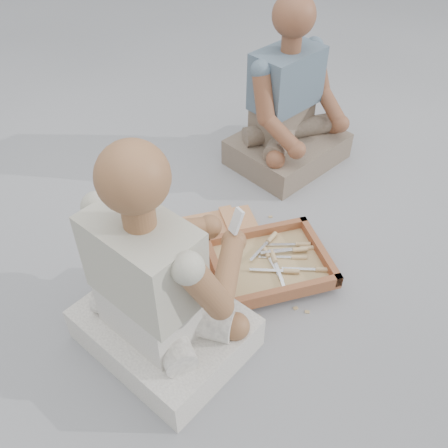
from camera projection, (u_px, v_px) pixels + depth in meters
ground at (266, 288)px, 2.23m from camera, size 60.00×60.00×0.00m
carved_panel at (198, 247)px, 2.39m from camera, size 0.74×0.59×0.04m
tool_tray at (269, 263)px, 2.25m from camera, size 0.61×0.54×0.07m
chisel_0 at (268, 255)px, 2.28m from camera, size 0.07×0.22×0.02m
chisel_1 at (275, 260)px, 2.25m from camera, size 0.10×0.21×0.02m
chisel_2 at (294, 257)px, 2.27m from camera, size 0.19×0.14×0.02m
chisel_3 at (319, 270)px, 2.21m from camera, size 0.19×0.14×0.02m
chisel_4 at (296, 250)px, 2.29m from camera, size 0.21×0.11×0.02m
chisel_5 at (269, 240)px, 2.34m from camera, size 0.21×0.10×0.02m
chisel_6 at (298, 244)px, 2.33m from camera, size 0.20×0.13×0.02m
chisel_7 at (286, 271)px, 2.20m from camera, size 0.19×0.14×0.02m
chisel_8 at (303, 248)px, 2.31m from camera, size 0.20×0.12×0.02m
wood_chip_0 at (307, 312)px, 2.13m from camera, size 0.02×0.02×0.00m
wood_chip_1 at (221, 265)px, 2.33m from camera, size 0.02×0.02×0.00m
wood_chip_2 at (327, 289)px, 2.22m from camera, size 0.02×0.02×0.00m
wood_chip_3 at (296, 308)px, 2.14m from camera, size 0.02×0.02×0.00m
wood_chip_4 at (258, 317)px, 2.11m from camera, size 0.02×0.02×0.00m
wood_chip_5 at (281, 282)px, 2.25m from camera, size 0.02×0.02×0.00m
wood_chip_6 at (271, 217)px, 2.58m from camera, size 0.02×0.02×0.00m
wood_chip_7 at (266, 273)px, 2.29m from camera, size 0.02×0.02×0.00m
wood_chip_8 at (211, 309)px, 2.14m from camera, size 0.02×0.02×0.00m
craftsman at (159, 288)px, 1.80m from camera, size 0.72×0.73×0.96m
companion at (289, 112)px, 2.75m from camera, size 0.68×0.58×0.94m
mobile_phone at (236, 221)px, 1.88m from camera, size 0.05×0.04×0.10m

